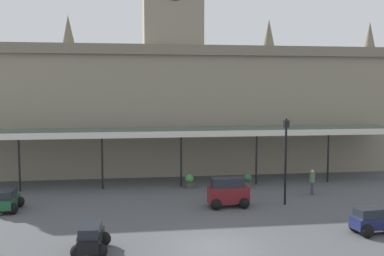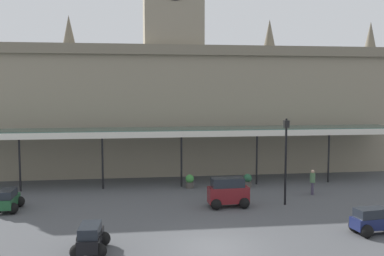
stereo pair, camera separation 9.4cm
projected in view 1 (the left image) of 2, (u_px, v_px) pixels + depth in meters
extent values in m
plane|color=#494B4E|center=(214.00, 248.00, 19.85)|extent=(140.00, 140.00, 0.00)
cube|color=gray|center=(172.00, 110.00, 38.56)|extent=(38.04, 6.25, 10.50)
cube|color=#756C5B|center=(176.00, 50.00, 34.91)|extent=(38.04, 0.30, 0.80)
cube|color=gray|center=(172.00, 2.00, 37.78)|extent=(4.80, 4.80, 7.66)
cone|color=#675F50|center=(68.00, 31.00, 36.80)|extent=(1.10, 1.10, 2.60)
cone|color=#675F50|center=(269.00, 34.00, 39.19)|extent=(1.10, 1.10, 2.60)
cone|color=#675F50|center=(370.00, 36.00, 40.51)|extent=(1.10, 1.10, 2.60)
cube|color=#38564C|center=(179.00, 129.00, 33.42)|extent=(33.51, 3.20, 0.16)
cube|color=silver|center=(181.00, 134.00, 31.86)|extent=(33.51, 0.12, 0.44)
cylinder|color=black|center=(19.00, 163.00, 30.61)|extent=(0.14, 0.14, 3.93)
cylinder|color=black|center=(102.00, 161.00, 31.39)|extent=(0.14, 0.14, 3.93)
cylinder|color=black|center=(181.00, 160.00, 32.17)|extent=(0.14, 0.14, 3.93)
cylinder|color=black|center=(256.00, 158.00, 32.95)|extent=(0.14, 0.14, 3.93)
cylinder|color=black|center=(328.00, 156.00, 33.72)|extent=(0.14, 0.14, 3.93)
cube|color=#1E512D|center=(8.00, 201.00, 25.84)|extent=(0.90, 2.25, 0.55)
cube|color=#1E232B|center=(6.00, 194.00, 25.60)|extent=(0.83, 1.55, 0.45)
sphere|color=black|center=(3.00, 202.00, 26.56)|extent=(0.64, 0.64, 0.64)
sphere|color=black|center=(19.00, 202.00, 26.68)|extent=(0.64, 0.64, 0.64)
sphere|color=black|center=(13.00, 209.00, 25.16)|extent=(0.64, 0.64, 0.64)
cube|color=#19214C|center=(375.00, 222.00, 21.79)|extent=(2.35, 1.18, 0.55)
cube|color=#1E232B|center=(372.00, 213.00, 21.70)|extent=(1.64, 1.02, 0.45)
sphere|color=black|center=(382.00, 223.00, 22.45)|extent=(0.64, 0.64, 0.64)
sphere|color=black|center=(355.00, 225.00, 22.04)|extent=(0.64, 0.64, 0.64)
sphere|color=black|center=(367.00, 231.00, 21.17)|extent=(0.64, 0.64, 0.64)
cube|color=maroon|center=(228.00, 195.00, 26.64)|extent=(2.44, 1.04, 0.95)
cube|color=#1E232B|center=(228.00, 182.00, 26.57)|extent=(1.93, 0.97, 0.55)
sphere|color=black|center=(240.00, 199.00, 27.30)|extent=(0.64, 0.64, 0.64)
sphere|color=black|center=(244.00, 203.00, 26.37)|extent=(0.64, 0.64, 0.64)
sphere|color=black|center=(213.00, 200.00, 26.99)|extent=(0.64, 0.64, 0.64)
sphere|color=black|center=(216.00, 204.00, 26.06)|extent=(0.64, 0.64, 0.64)
cube|color=black|center=(91.00, 240.00, 19.23)|extent=(1.02, 2.29, 0.55)
cube|color=#1E232B|center=(90.00, 230.00, 18.99)|extent=(0.91, 1.59, 0.45)
sphere|color=black|center=(84.00, 239.00, 19.98)|extent=(0.64, 0.64, 0.64)
sphere|color=black|center=(104.00, 239.00, 20.06)|extent=(0.64, 0.64, 0.64)
sphere|color=black|center=(78.00, 252.00, 18.44)|extent=(0.64, 0.64, 0.64)
sphere|color=black|center=(100.00, 251.00, 18.52)|extent=(0.64, 0.64, 0.64)
cylinder|color=#3F384C|center=(312.00, 189.00, 29.77)|extent=(0.17, 0.17, 0.82)
cylinder|color=#3F384C|center=(312.00, 188.00, 29.97)|extent=(0.17, 0.17, 0.82)
cylinder|color=#4C724C|center=(312.00, 178.00, 29.81)|extent=(0.34, 0.34, 0.62)
sphere|color=tan|center=(312.00, 171.00, 29.77)|extent=(0.23, 0.23, 0.23)
cylinder|color=black|center=(285.00, 166.00, 27.09)|extent=(0.13, 0.13, 4.71)
cube|color=black|center=(286.00, 124.00, 26.87)|extent=(0.30, 0.30, 0.44)
sphere|color=black|center=(286.00, 119.00, 26.84)|extent=(0.14, 0.14, 0.14)
cylinder|color=#47423D|center=(189.00, 185.00, 31.85)|extent=(0.56, 0.56, 0.42)
sphere|color=#3B893C|center=(189.00, 179.00, 31.82)|extent=(0.60, 0.60, 0.60)
cylinder|color=#47423D|center=(247.00, 184.00, 32.13)|extent=(0.56, 0.56, 0.42)
sphere|color=#26593B|center=(247.00, 178.00, 32.09)|extent=(0.60, 0.60, 0.60)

